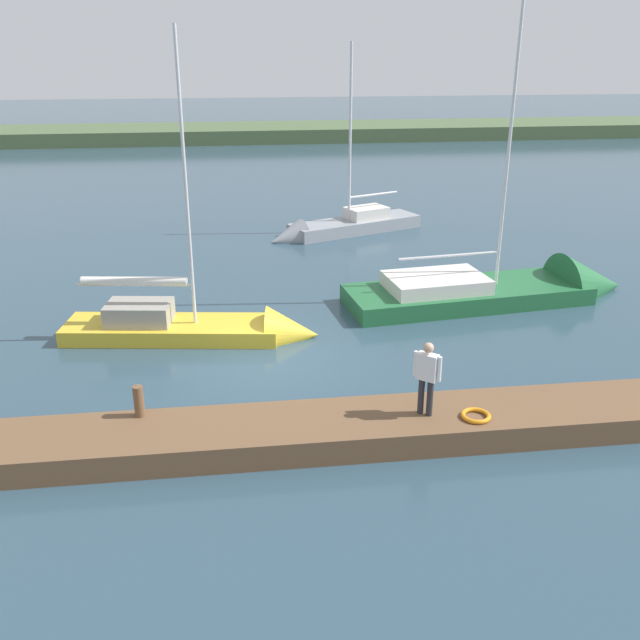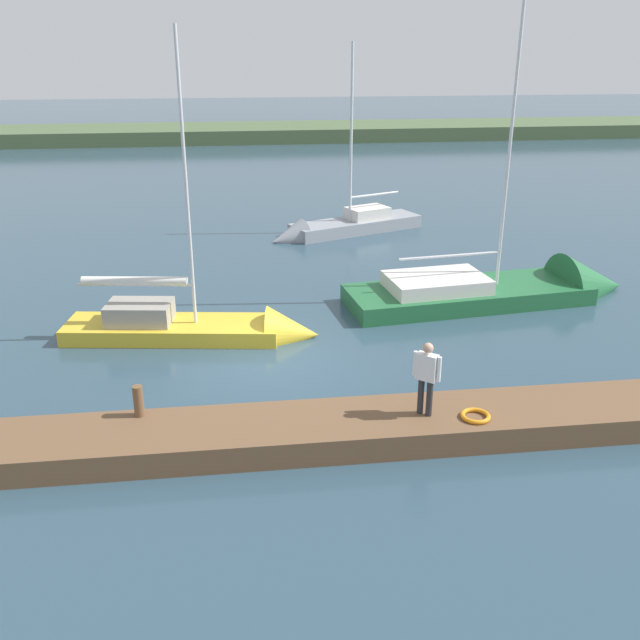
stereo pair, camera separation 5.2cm
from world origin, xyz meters
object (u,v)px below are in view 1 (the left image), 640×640
sailboat_mid_channel (207,331)px  life_ring_buoy (476,416)px  mooring_post_far (139,401)px  sailboat_near_dock (338,231)px  sailboat_far_left (517,292)px  person_on_dock (427,374)px

sailboat_mid_channel → life_ring_buoy: bearing=-40.3°
mooring_post_far → sailboat_near_dock: size_ratio=0.08×
sailboat_near_dock → sailboat_far_left: size_ratio=0.75×
mooring_post_far → sailboat_mid_channel: size_ratio=0.08×
sailboat_far_left → person_on_dock: 10.34m
sailboat_mid_channel → sailboat_far_left: bearing=19.4°
life_ring_buoy → sailboat_near_dock: bearing=-89.4°
mooring_post_far → sailboat_far_left: sailboat_far_left is taller
sailboat_far_left → person_on_dock: sailboat_far_left is taller
sailboat_mid_channel → sailboat_near_dock: size_ratio=1.04×
mooring_post_far → person_on_dock: size_ratio=0.42×
life_ring_buoy → sailboat_far_left: size_ratio=0.05×
mooring_post_far → sailboat_mid_channel: 5.88m
mooring_post_far → sailboat_far_left: bearing=-146.8°
mooring_post_far → life_ring_buoy: mooring_post_far is taller
person_on_dock → mooring_post_far: bearing=-56.9°
life_ring_buoy → sailboat_mid_channel: size_ratio=0.07×
sailboat_mid_channel → person_on_dock: bearing=-44.4°
person_on_dock → sailboat_near_dock: bearing=-142.9°
mooring_post_far → life_ring_buoy: 7.39m
sailboat_near_dock → sailboat_mid_channel: bearing=41.0°
sailboat_near_dock → person_on_dock: sailboat_near_dock is taller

